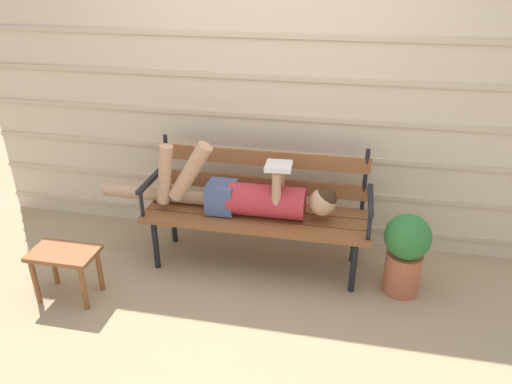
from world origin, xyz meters
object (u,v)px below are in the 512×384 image
object	(u,v)px
reclining_person	(244,195)
potted_plant	(406,251)
park_bench	(258,204)
footstool	(65,261)

from	to	relation	value
reclining_person	potted_plant	distance (m)	1.17
park_bench	potted_plant	world-z (taller)	park_bench
potted_plant	reclining_person	bearing A→B (deg)	174.34
park_bench	footstool	distance (m)	1.38
footstool	potted_plant	distance (m)	2.28
park_bench	footstool	bearing A→B (deg)	-149.18
park_bench	reclining_person	size ratio (longest dim) A/B	0.92
park_bench	potted_plant	xyz separation A→B (m)	(1.05, -0.18, -0.15)
park_bench	reclining_person	world-z (taller)	reclining_person
reclining_person	park_bench	bearing A→B (deg)	39.10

